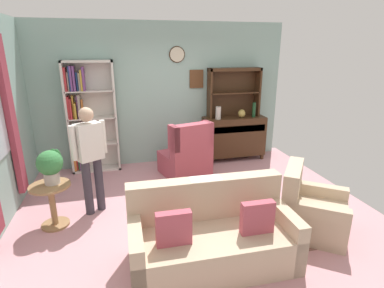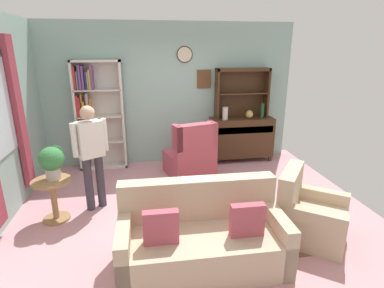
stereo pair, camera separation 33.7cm
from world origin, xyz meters
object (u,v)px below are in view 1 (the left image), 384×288
sideboard_hutch (234,86)px  book_stack (217,193)px  vase_round (242,113)px  couch_floral (211,237)px  person_reading (90,153)px  armchair_floral (310,212)px  sideboard (234,136)px  potted_plant_large (50,164)px  plant_stand (52,201)px  coffee_table (208,199)px  bookshelf (87,116)px  wingback_chair (187,157)px  vase_tall (218,113)px  bottle_wine (254,110)px

sideboard_hutch → book_stack: size_ratio=5.35×
vase_round → couch_floral: bearing=-118.0°
vase_round → person_reading: (-2.92, -1.53, -0.10)m
armchair_floral → book_stack: size_ratio=5.23×
vase_round → book_stack: (-1.29, -2.28, -0.55)m
sideboard → potted_plant_large: size_ratio=2.86×
plant_stand → potted_plant_large: 0.50m
vase_round → coffee_table: bearing=-122.1°
bookshelf → wingback_chair: size_ratio=2.00×
bookshelf → person_reading: 1.70m
sideboard_hutch → person_reading: size_ratio=0.71×
sideboard_hutch → coffee_table: bearing=-117.8°
person_reading → book_stack: person_reading is taller
potted_plant_large → coffee_table: 2.13m
armchair_floral → wingback_chair: size_ratio=1.02×
sideboard → plant_stand: (-3.31, -1.86, -0.13)m
sideboard → book_stack: (-1.16, -2.35, -0.05)m
potted_plant_large → couch_floral: bearing=-34.9°
vase_tall → vase_round: bearing=1.5°
bookshelf → armchair_floral: bookshelf is taller
bookshelf → plant_stand: size_ratio=3.47×
vase_tall → sideboard_hutch: bearing=25.9°
armchair_floral → bottle_wine: bearing=81.0°
vase_tall → person_reading: (-2.40, -1.52, -0.14)m
wingback_chair → sideboard: bearing=29.3°
vase_tall → bottle_wine: size_ratio=0.83×
vase_round → armchair_floral: vase_round is taller
plant_stand → book_stack: bearing=-12.6°
bookshelf → bottle_wine: bearing=-3.0°
person_reading → couch_floral: bearing=-48.0°
bookshelf → plant_stand: bookshelf is taller
bottle_wine → coffee_table: bearing=-126.9°
couch_floral → armchair_floral: bearing=9.8°
vase_round → plant_stand: size_ratio=0.28×
couch_floral → armchair_floral: 1.45m
vase_round → coffee_table: (-1.40, -2.23, -0.65)m
wingback_chair → plant_stand: wingback_chair is taller
bottle_wine → person_reading: size_ratio=0.20×
couch_floral → sideboard_hutch: bearing=65.2°
sideboard_hutch → wingback_chair: size_ratio=1.05×
coffee_table → bottle_wine: bearing=53.1°
sideboard_hutch → book_stack: 2.93m
wingback_chair → potted_plant_large: bearing=-151.3°
couch_floral → plant_stand: 2.20m
sideboard → bottle_wine: 0.69m
sideboard → armchair_floral: sideboard is taller
sideboard → person_reading: bearing=-150.2°
vase_tall → armchair_floral: vase_tall is taller
sideboard → vase_round: bearing=-27.2°
vase_round → couch_floral: 3.47m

